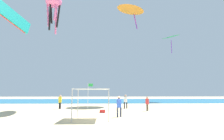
# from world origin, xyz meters

# --- Properties ---
(ground) EXTENTS (110.00, 110.00, 0.10)m
(ground) POSITION_xyz_m (0.00, 0.00, -0.05)
(ground) COLOR beige
(ocean_strip) EXTENTS (110.00, 18.96, 0.03)m
(ocean_strip) POSITION_xyz_m (0.00, 26.04, 0.01)
(ocean_strip) COLOR #1E6B93
(ocean_strip) RESTS_ON ground
(canopy_tent) EXTENTS (2.74, 2.60, 2.39)m
(canopy_tent) POSITION_xyz_m (-2.40, -0.54, 2.24)
(canopy_tent) COLOR #B2B2B7
(canopy_tent) RESTS_ON ground
(person_near_tent) EXTENTS (0.47, 0.42, 1.76)m
(person_near_tent) POSITION_xyz_m (1.10, 7.74, 1.03)
(person_near_tent) COLOR black
(person_near_tent) RESTS_ON ground
(person_leftmost) EXTENTS (0.44, 0.42, 1.77)m
(person_leftmost) POSITION_xyz_m (-0.18, 0.52, 1.04)
(person_leftmost) COLOR #33384C
(person_leftmost) RESTS_ON ground
(person_central) EXTENTS (0.38, 0.39, 1.60)m
(person_central) POSITION_xyz_m (3.30, 5.16, 0.94)
(person_central) COLOR brown
(person_central) RESTS_ON ground
(person_rightmost) EXTENTS (0.41, 0.41, 1.73)m
(person_rightmost) POSITION_xyz_m (-7.12, 7.49, 1.01)
(person_rightmost) COLOR black
(person_rightmost) RESTS_ON ground
(banner_flag) EXTENTS (0.61, 0.06, 3.12)m
(banner_flag) POSITION_xyz_m (-3.47, 6.59, 1.91)
(banner_flag) COLOR silver
(banner_flag) RESTS_ON ground
(cooler_box) EXTENTS (0.57, 0.37, 0.35)m
(cooler_box) POSITION_xyz_m (-1.70, 3.58, 0.18)
(cooler_box) COLOR red
(cooler_box) RESTS_ON ground
(kite_parafoil_teal) EXTENTS (2.26, 4.31, 2.82)m
(kite_parafoil_teal) POSITION_xyz_m (-11.19, 2.78, 9.95)
(kite_parafoil_teal) COLOR teal
(kite_delta_orange) EXTENTS (6.71, 6.68, 4.39)m
(kite_delta_orange) POSITION_xyz_m (2.96, 15.10, 17.24)
(kite_delta_orange) COLOR orange
(kite_diamond_green) EXTENTS (3.97, 3.99, 4.38)m
(kite_diamond_green) POSITION_xyz_m (13.53, 24.24, 14.58)
(kite_diamond_green) COLOR green
(kite_octopus_pink) EXTENTS (3.37, 3.37, 5.65)m
(kite_octopus_pink) POSITION_xyz_m (-9.38, 10.34, 15.34)
(kite_octopus_pink) COLOR pink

